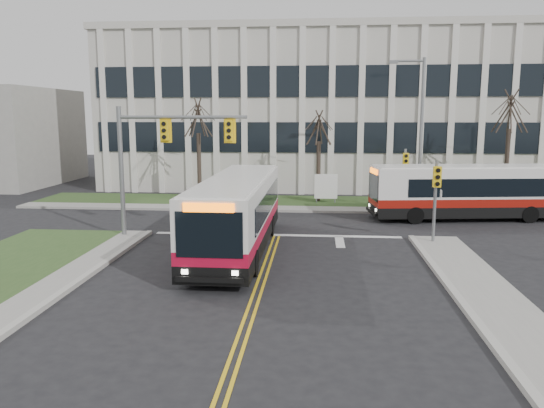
{
  "coord_description": "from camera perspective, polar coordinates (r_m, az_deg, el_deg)",
  "views": [
    {
      "loc": [
        1.9,
        -17.0,
        5.77
      ],
      "look_at": [
        -0.01,
        5.47,
        2.0
      ],
      "focal_mm": 35.0,
      "sensor_mm": 36.0,
      "label": 1
    }
  ],
  "objects": [
    {
      "name": "signal_pole_far",
      "position": [
        32.99,
        14.12,
        3.52
      ],
      "size": [
        0.34,
        0.39,
        3.8
      ],
      "color": "slate",
      "rests_on": "ground"
    },
    {
      "name": "bus_main",
      "position": [
        22.81,
        -3.72,
        -1.17
      ],
      "size": [
        2.61,
        11.71,
        3.12
      ],
      "primitive_type": null,
      "rotation": [
        0.0,
        0.0,
        -0.01
      ],
      "color": "silver",
      "rests_on": "ground"
    },
    {
      "name": "bus_cross",
      "position": [
        31.63,
        20.72,
        1.09
      ],
      "size": [
        11.37,
        3.85,
        2.97
      ],
      "primitive_type": null,
      "rotation": [
        0.0,
        0.0,
        -1.44
      ],
      "color": "silver",
      "rests_on": "ground"
    },
    {
      "name": "signal_pole_near",
      "position": [
        24.7,
        17.22,
        1.46
      ],
      "size": [
        0.34,
        0.39,
        3.8
      ],
      "color": "slate",
      "rests_on": "ground"
    },
    {
      "name": "streetlight",
      "position": [
        33.77,
        15.49,
        8.17
      ],
      "size": [
        2.15,
        0.25,
        9.2
      ],
      "color": "slate",
      "rests_on": "ground"
    },
    {
      "name": "tree_mid",
      "position": [
        35.21,
        5.08,
        8.01
      ],
      "size": [
        1.8,
        1.8,
        6.82
      ],
      "color": "#42352B",
      "rests_on": "ground"
    },
    {
      "name": "tree_left",
      "position": [
        35.88,
        -7.95,
        8.99
      ],
      "size": [
        1.8,
        1.8,
        7.7
      ],
      "color": "#42352B",
      "rests_on": "ground"
    },
    {
      "name": "directory_sign",
      "position": [
        34.81,
        5.82,
        1.84
      ],
      "size": [
        1.5,
        0.12,
        2.0
      ],
      "color": "slate",
      "rests_on": "ground"
    },
    {
      "name": "ground",
      "position": [
        18.05,
        -1.45,
        -9.15
      ],
      "size": [
        120.0,
        120.0,
        0.0
      ],
      "primitive_type": "plane",
      "color": "black",
      "rests_on": "ground"
    },
    {
      "name": "office_building",
      "position": [
        47.1,
        8.77,
        9.66
      ],
      "size": [
        40.0,
        16.0,
        12.0
      ],
      "primitive_type": "cube",
      "color": "#BBB6AD",
      "rests_on": "ground"
    },
    {
      "name": "tree_right",
      "position": [
        37.03,
        24.25,
        8.88
      ],
      "size": [
        1.8,
        1.8,
        8.25
      ],
      "color": "#42352B",
      "rests_on": "ground"
    },
    {
      "name": "mast_arm_signal",
      "position": [
        25.35,
        -12.46,
        5.85
      ],
      "size": [
        6.11,
        0.38,
        6.2
      ],
      "color": "slate",
      "rests_on": "ground"
    },
    {
      "name": "building_lawn",
      "position": [
        35.6,
        9.8,
        0.12
      ],
      "size": [
        44.0,
        5.0,
        0.12
      ],
      "primitive_type": "cube",
      "color": "#304E21",
      "rests_on": "ground"
    },
    {
      "name": "sidewalk_cross",
      "position": [
        32.85,
        10.21,
        -0.66
      ],
      "size": [
        44.0,
        1.6,
        0.14
      ],
      "primitive_type": "cube",
      "color": "#9E9B93",
      "rests_on": "ground"
    }
  ]
}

